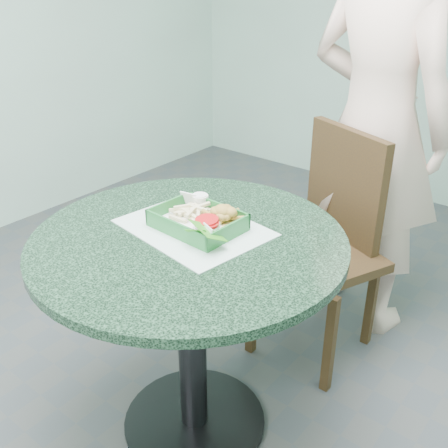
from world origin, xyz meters
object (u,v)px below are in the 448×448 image
Objects in this scene: crab_sandwich at (223,222)px; sauce_ramekin at (198,204)px; cafe_table at (190,289)px; dining_chair at (329,231)px; food_basket at (198,229)px; diner_person at (382,81)px.

crab_sandwich is 0.15m from sauce_ramekin.
dining_chair is at bearing 81.64° from cafe_table.
food_basket is at bearing -150.01° from crab_sandwich.
food_basket is at bearing -49.77° from sauce_ramekin.
sauce_ramekin is (-0.07, 0.09, 0.03)m from food_basket.
sauce_ramekin is at bearing 160.97° from crab_sandwich.
sauce_ramekin is (-0.09, 0.15, 0.22)m from cafe_table.
cafe_table is 8.01× the size of crab_sandwich.
cafe_table is 0.73m from dining_chair.
diner_person reaches higher than food_basket.
cafe_table is 17.56× the size of sauce_ramekin.
crab_sandwich reaches higher than sauce_ramekin.
crab_sandwich is 2.19× the size of sauce_ramekin.
sauce_ramekin is at bearing 121.11° from cafe_table.
diner_person is 18.24× the size of crab_sandwich.
dining_chair is at bearing 79.79° from food_basket.
dining_chair is at bearing 85.29° from crab_sandwich.
diner_person is (0.02, 0.29, 0.55)m from dining_chair.
sauce_ramekin reaches higher than cafe_table.
food_basket reaches higher than cafe_table.
cafe_table is 0.25m from crab_sandwich.
diner_person is at bearing 109.74° from dining_chair.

